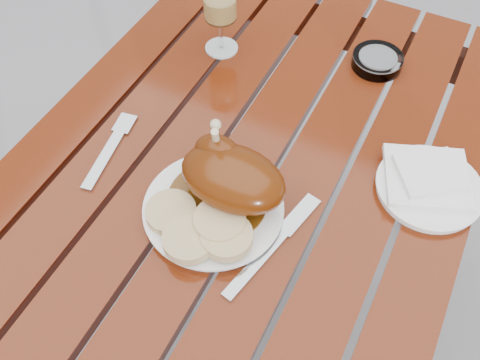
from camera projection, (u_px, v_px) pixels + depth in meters
name	position (u px, v px, depth m)	size (l,w,h in m)	color
ground	(241.00, 323.00, 1.57)	(60.00, 60.00, 0.00)	slate
table	(241.00, 263.00, 1.27)	(0.80, 1.20, 0.75)	#62240B
dinner_plate	(214.00, 209.00, 0.90)	(0.24, 0.24, 0.02)	white
roast_duck	(230.00, 175.00, 0.87)	(0.20, 0.17, 0.13)	#522C09
bread_dumplings	(201.00, 227.00, 0.85)	(0.19, 0.13, 0.03)	tan
wine_glass	(220.00, 16.00, 1.10)	(0.07, 0.07, 0.17)	#F4C66F
side_plate	(429.00, 188.00, 0.93)	(0.19, 0.19, 0.01)	white
napkin	(427.00, 177.00, 0.93)	(0.14, 0.13, 0.01)	white
ashtray	(377.00, 61.00, 1.12)	(0.11, 0.11, 0.03)	#B2B7BC
fork	(107.00, 153.00, 0.98)	(0.02, 0.17, 0.01)	gray
knife	(266.00, 252.00, 0.86)	(0.02, 0.20, 0.01)	gray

